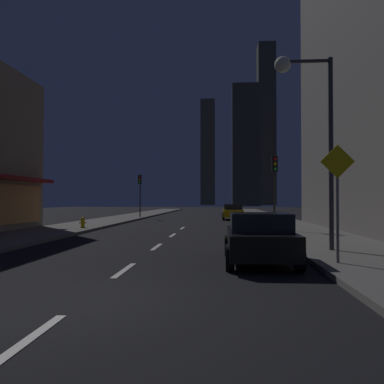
{
  "coord_description": "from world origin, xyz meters",
  "views": [
    {
      "loc": [
        2.5,
        -7.07,
        1.82
      ],
      "look_at": [
        0.0,
        27.44,
        2.52
      ],
      "focal_mm": 37.64,
      "sensor_mm": 36.0,
      "label": 1
    }
  ],
  "objects": [
    {
      "name": "car_parked_near",
      "position": [
        3.6,
        4.67,
        0.74
      ],
      "size": [
        1.98,
        4.24,
        1.45
      ],
      "color": "black",
      "rests_on": "ground"
    },
    {
      "name": "lane_marking_center",
      "position": [
        0.0,
        8.4,
        0.01
      ],
      "size": [
        0.16,
        23.0,
        0.01
      ],
      "color": "silver",
      "rests_on": "ground"
    },
    {
      "name": "street_lamp_right",
      "position": [
        5.38,
        6.75,
        5.07
      ],
      "size": [
        1.96,
        0.56,
        6.58
      ],
      "color": "#38383D",
      "rests_on": "sidewalk_right"
    },
    {
      "name": "traffic_light_near_right",
      "position": [
        5.5,
        15.79,
        3.19
      ],
      "size": [
        0.32,
        0.48,
        4.2
      ],
      "color": "#2D2D2D",
      "rests_on": "sidewalk_right"
    },
    {
      "name": "sidewalk_right",
      "position": [
        7.0,
        32.0,
        0.07
      ],
      "size": [
        4.0,
        76.0,
        0.15
      ],
      "primitive_type": "cube",
      "color": "#605E59",
      "rests_on": "ground"
    },
    {
      "name": "skyscraper_distant_tall",
      "position": [
        -2.62,
        150.14,
        20.4
      ],
      "size": [
        5.45,
        8.23,
        40.8
      ],
      "primitive_type": "cube",
      "color": "#524E3D",
      "rests_on": "ground"
    },
    {
      "name": "pedestrian_crossing_sign",
      "position": [
        5.6,
        3.91,
        2.02
      ],
      "size": [
        0.91,
        0.08,
        3.15
      ],
      "color": "slate",
      "rests_on": "sidewalk_right"
    },
    {
      "name": "car_parked_far",
      "position": [
        3.6,
        30.47,
        0.74
      ],
      "size": [
        1.98,
        4.24,
        1.45
      ],
      "color": "gold",
      "rests_on": "ground"
    },
    {
      "name": "ground_plane",
      "position": [
        0.0,
        32.0,
        -0.05
      ],
      "size": [
        78.0,
        136.0,
        0.1
      ],
      "primitive_type": "cube",
      "color": "black"
    },
    {
      "name": "fire_hydrant_far_left",
      "position": [
        -5.9,
        16.85,
        0.45
      ],
      "size": [
        0.42,
        0.3,
        0.65
      ],
      "color": "gold",
      "rests_on": "sidewalk_left"
    },
    {
      "name": "sidewalk_left",
      "position": [
        -7.0,
        32.0,
        0.07
      ],
      "size": [
        4.0,
        76.0,
        0.15
      ],
      "primitive_type": "cube",
      "color": "#605E59",
      "rests_on": "ground"
    },
    {
      "name": "traffic_light_far_left",
      "position": [
        -5.5,
        32.1,
        3.19
      ],
      "size": [
        0.32,
        0.48,
        4.2
      ],
      "color": "#2D2D2D",
      "rests_on": "sidewalk_left"
    },
    {
      "name": "skyscraper_distant_mid",
      "position": [
        10.26,
        118.81,
        18.98
      ],
      "size": [
        8.56,
        5.14,
        37.96
      ],
      "primitive_type": "cube",
      "color": "#464335",
      "rests_on": "ground"
    },
    {
      "name": "skyscraper_distant_short",
      "position": [
        19.44,
        144.34,
        30.0
      ],
      "size": [
        6.4,
        8.49,
        60.01
      ],
      "primitive_type": "cube",
      "color": "#494537",
      "rests_on": "ground"
    }
  ]
}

